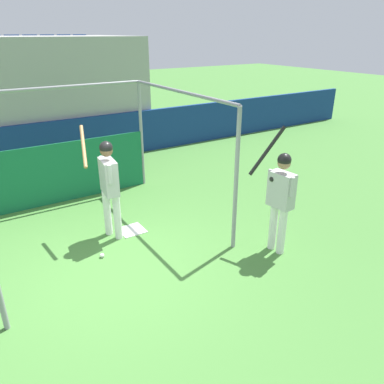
{
  "coord_description": "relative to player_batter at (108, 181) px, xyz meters",
  "views": [
    {
      "loc": [
        -1.59,
        -4.63,
        3.41
      ],
      "look_at": [
        1.48,
        0.16,
        0.97
      ],
      "focal_mm": 35.0,
      "sensor_mm": 36.0,
      "label": 1
    }
  ],
  "objects": [
    {
      "name": "ground_plane",
      "position": [
        -0.42,
        -1.14,
        -1.07
      ],
      "size": [
        60.0,
        60.0,
        0.0
      ],
      "primitive_type": "plane",
      "color": "#477F38"
    },
    {
      "name": "baseball",
      "position": [
        -0.43,
        -0.58,
        -1.04
      ],
      "size": [
        0.07,
        0.07,
        0.07
      ],
      "color": "white",
      "rests_on": "ground"
    },
    {
      "name": "bleacher_section",
      "position": [
        -0.42,
        6.5,
        0.58
      ],
      "size": [
        7.05,
        4.0,
        3.33
      ],
      "color": "#9E9E99",
      "rests_on": "ground"
    },
    {
      "name": "player_batter",
      "position": [
        0.0,
        0.0,
        0.0
      ],
      "size": [
        0.55,
        0.98,
        1.93
      ],
      "rotation": [
        0.0,
        0.0,
        1.46
      ],
      "color": "white",
      "rests_on": "ground"
    },
    {
      "name": "home_plate",
      "position": [
        0.36,
        -0.01,
        -1.07
      ],
      "size": [
        0.44,
        0.44,
        0.02
      ],
      "color": "white",
      "rests_on": "ground"
    },
    {
      "name": "player_waiting",
      "position": [
        2.12,
        -1.94,
        -0.04
      ],
      "size": [
        0.57,
        0.75,
        2.06
      ],
      "rotation": [
        0.0,
        0.0,
        1.66
      ],
      "color": "white",
      "rests_on": "ground"
    },
    {
      "name": "outfield_wall",
      "position": [
        -0.42,
        4.44,
        -0.45
      ],
      "size": [
        24.0,
        0.12,
        1.25
      ],
      "color": "navy",
      "rests_on": "ground"
    },
    {
      "name": "batting_cage",
      "position": [
        -0.2,
        1.43,
        0.02
      ],
      "size": [
        3.65,
        3.56,
        2.44
      ],
      "color": "gray",
      "rests_on": "ground"
    }
  ]
}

